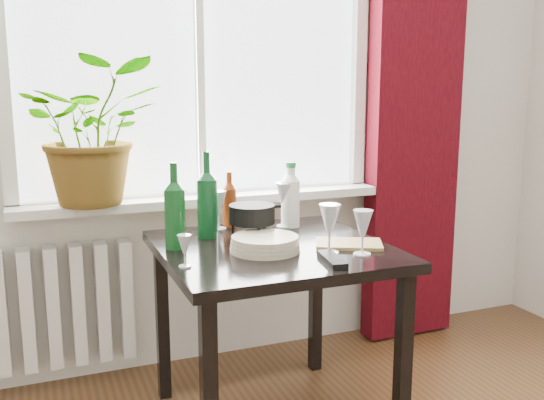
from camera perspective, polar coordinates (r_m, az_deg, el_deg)
name	(u,v)px	position (r m, az deg, el deg)	size (l,w,h in m)	color
window	(197,29)	(2.87, -7.03, 15.71)	(1.72, 0.08, 1.62)	white
windowsill	(205,199)	(2.84, -6.32, 0.09)	(1.72, 0.20, 0.04)	silver
curtain	(415,96)	(3.25, 13.32, 9.54)	(0.50, 0.12, 2.56)	#34040B
radiator	(40,309)	(2.89, -20.98, -9.54)	(0.80, 0.10, 0.55)	silver
table	(273,268)	(2.36, 0.06, -6.45)	(0.85, 0.85, 0.74)	black
potted_plant	(94,131)	(2.67, -16.44, 6.21)	(0.56, 0.48, 0.62)	#3D7920
wine_bottle_left	(175,205)	(2.29, -9.16, -0.47)	(0.08, 0.08, 0.33)	#0C4216
wine_bottle_right	(207,194)	(2.44, -6.13, 0.55)	(0.08, 0.08, 0.35)	#0B3D1A
bottle_amber	(229,199)	(2.62, -4.03, 0.09)	(0.06, 0.06, 0.25)	maroon
cleaning_bottle	(290,194)	(2.62, 1.74, 0.54)	(0.08, 0.08, 0.29)	white
wineglass_front_right	(330,228)	(2.21, 5.44, -2.67)	(0.08, 0.08, 0.19)	silver
wineglass_far_right	(363,232)	(2.21, 8.53, -3.00)	(0.07, 0.07, 0.17)	silver
wineglass_back_center	(285,204)	(2.62, 1.24, -0.40)	(0.09, 0.09, 0.20)	silver
wineglass_back_left	(218,210)	(2.58, -5.06, -0.93)	(0.07, 0.07, 0.17)	silver
wineglass_front_left	(185,251)	(2.06, -8.23, -4.77)	(0.05, 0.05, 0.11)	#B1B6BE
plate_stack	(265,244)	(2.25, -0.67, -4.14)	(0.26, 0.26, 0.06)	beige
fondue_pot	(252,222)	(2.41, -1.90, -2.10)	(0.21, 0.18, 0.14)	black
tv_remote	(332,259)	(2.12, 5.68, -5.58)	(0.06, 0.19, 0.02)	black
cutting_board	(349,244)	(2.35, 7.24, -4.12)	(0.25, 0.16, 0.01)	olive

